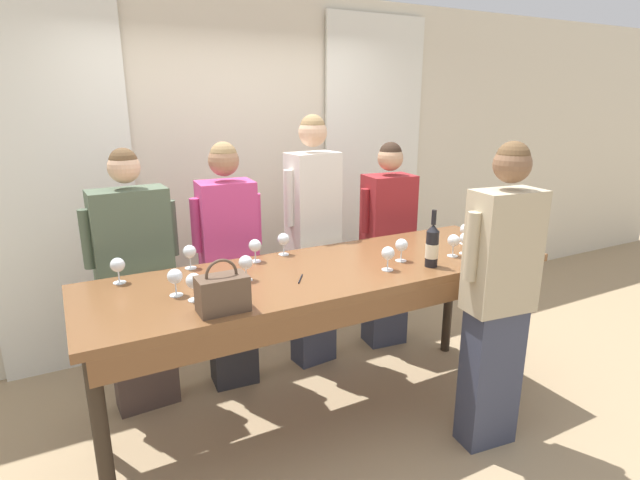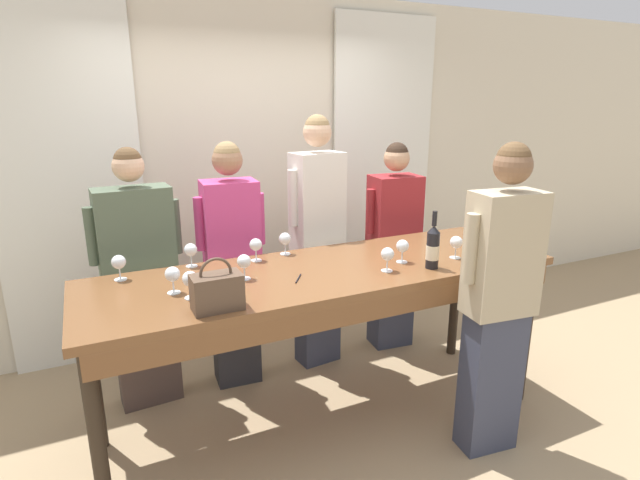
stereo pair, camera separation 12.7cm
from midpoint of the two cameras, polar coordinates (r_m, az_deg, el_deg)
ground_plane at (r=3.39m, az=1.80°, el=-19.86°), size 18.00×18.00×0.00m
wall_back at (r=4.23m, az=-7.83°, el=7.88°), size 12.00×0.06×2.80m
curtain_panel_left at (r=3.98m, az=-25.95°, el=5.10°), size 1.02×0.03×2.69m
curtain_panel_right at (r=4.75m, az=7.92°, el=8.06°), size 1.02×0.03×2.69m
tasting_bar at (r=2.92m, az=2.22°, el=-5.29°), size 2.75×0.85×1.02m
wine_bottle at (r=2.97m, az=13.97°, el=-0.83°), size 0.08×0.08×0.34m
handbag at (r=2.37m, az=-10.19°, el=-5.77°), size 0.23×0.14×0.25m
wine_glass_front_left at (r=2.87m, az=8.99°, el=-1.69°), size 0.08×0.08×0.14m
wine_glass_front_mid at (r=2.52m, az=-13.23°, el=-4.44°), size 0.08×0.08×0.14m
wine_glass_front_right at (r=3.26m, az=17.72°, el=-0.11°), size 0.08×0.08×0.14m
wine_glass_center_left at (r=3.15m, az=-2.87°, el=0.07°), size 0.08×0.08×0.14m
wine_glass_center_mid at (r=2.99m, az=-13.39°, el=-1.19°), size 0.08×0.08×0.14m
wine_glass_center_right at (r=2.73m, az=-7.36°, el=-2.53°), size 0.08×0.08×0.14m
wine_glass_back_left at (r=3.03m, az=-6.17°, el=-0.62°), size 0.08×0.08×0.14m
wine_glass_back_mid at (r=3.20m, az=16.40°, el=-0.34°), size 0.08×0.08×0.14m
wine_glass_back_right at (r=2.61m, az=-15.17°, el=-3.90°), size 0.08×0.08×0.14m
wine_glass_near_host at (r=3.04m, az=10.60°, el=-0.76°), size 0.08×0.08×0.14m
wine_glass_by_bottle at (r=3.49m, az=17.76°, el=0.92°), size 0.08×0.08×0.14m
wine_glass_by_handbag at (r=2.89m, az=-20.86°, el=-2.45°), size 0.08×0.08×0.14m
pen at (r=2.74m, az=-1.16°, el=-4.43°), size 0.08×0.11×0.01m
guest_olive_jacket at (r=3.36m, az=-18.85°, el=-4.38°), size 0.57×0.25×1.70m
guest_pink_top at (r=3.47m, az=-8.93°, el=-2.79°), size 0.48×0.29×1.72m
guest_cream_sweater at (r=3.66m, az=0.69°, el=0.06°), size 0.48×0.26×1.87m
guest_striped_shirt at (r=4.03m, az=9.25°, el=-0.64°), size 0.49×0.30×1.66m
host_pouring at (r=2.92m, az=20.95°, el=-6.40°), size 0.49×0.25×1.77m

